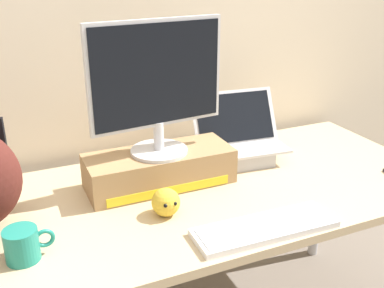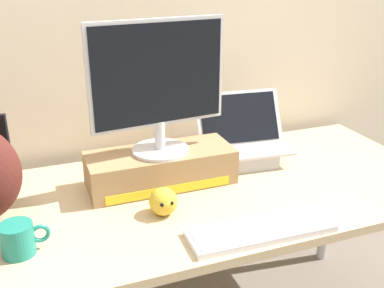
% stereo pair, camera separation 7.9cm
% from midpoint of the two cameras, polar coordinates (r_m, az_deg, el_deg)
% --- Properties ---
extents(back_wall, '(7.00, 0.10, 2.60)m').
position_cam_midpoint_polar(back_wall, '(1.87, -4.37, 16.70)').
color(back_wall, beige).
rests_on(back_wall, ground).
extents(desk, '(1.85, 0.79, 0.73)m').
position_cam_midpoint_polar(desk, '(1.62, 1.41, -8.07)').
color(desk, tan).
rests_on(desk, ground).
extents(toner_box_yellow, '(0.52, 0.21, 0.12)m').
position_cam_midpoint_polar(toner_box_yellow, '(1.62, -2.55, -3.00)').
color(toner_box_yellow, '#9E7A51').
rests_on(toner_box_yellow, desk).
extents(desktop_monitor, '(0.48, 0.20, 0.46)m').
position_cam_midpoint_polar(desktop_monitor, '(1.51, -2.73, 7.42)').
color(desktop_monitor, silver).
rests_on(desktop_monitor, toner_box_yellow).
extents(open_laptop, '(0.37, 0.26, 0.27)m').
position_cam_midpoint_polar(open_laptop, '(1.81, 7.63, -0.50)').
color(open_laptop, '#ADADB2').
rests_on(open_laptop, desk).
extents(external_keyboard, '(0.45, 0.15, 0.02)m').
position_cam_midpoint_polar(external_keyboard, '(1.38, 10.29, -10.60)').
color(external_keyboard, white).
rests_on(external_keyboard, desk).
extents(coffee_mug, '(0.13, 0.09, 0.09)m').
position_cam_midpoint_polar(coffee_mug, '(1.33, -19.38, -11.23)').
color(coffee_mug, '#1E7F70').
rests_on(coffee_mug, desk).
extents(plush_toy, '(0.09, 0.09, 0.09)m').
position_cam_midpoint_polar(plush_toy, '(1.44, -2.05, -7.24)').
color(plush_toy, gold).
rests_on(plush_toy, desk).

